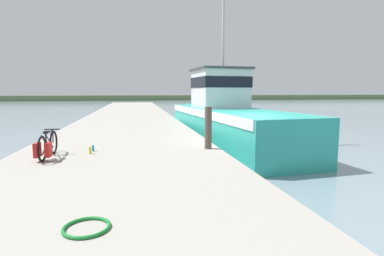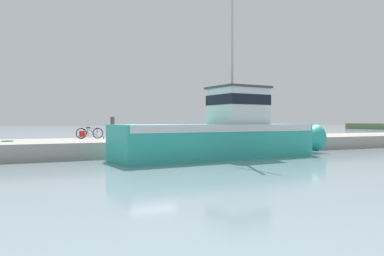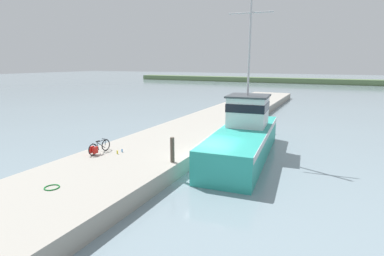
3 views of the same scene
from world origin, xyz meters
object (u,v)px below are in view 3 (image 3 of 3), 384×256
at_px(bicycle_touring, 98,148).
at_px(water_bottle_by_bike, 122,151).
at_px(water_bottle_on_curb, 117,152).
at_px(fishing_boat_main, 245,135).
at_px(mooring_post, 172,150).

height_order(bicycle_touring, water_bottle_by_bike, bicycle_touring).
bearing_deg(water_bottle_by_bike, water_bottle_on_curb, -94.54).
relative_size(water_bottle_on_curb, water_bottle_by_bike, 1.11).
xyz_separation_m(fishing_boat_main, mooring_post, (-2.36, -5.91, 0.19)).
bearing_deg(water_bottle_on_curb, mooring_post, 2.18).
distance_m(fishing_boat_main, water_bottle_by_bike, 8.26).
height_order(fishing_boat_main, bicycle_touring, fishing_boat_main).
bearing_deg(fishing_boat_main, bicycle_touring, -142.88).
bearing_deg(water_bottle_by_bike, bicycle_touring, -142.97).
height_order(bicycle_touring, mooring_post, mooring_post).
bearing_deg(bicycle_touring, water_bottle_by_bike, 38.05).
xyz_separation_m(fishing_boat_main, bicycle_touring, (-7.14, -6.50, -0.15)).
height_order(fishing_boat_main, water_bottle_by_bike, fishing_boat_main).
relative_size(bicycle_touring, mooring_post, 1.29).
bearing_deg(mooring_post, water_bottle_on_curb, -177.82).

